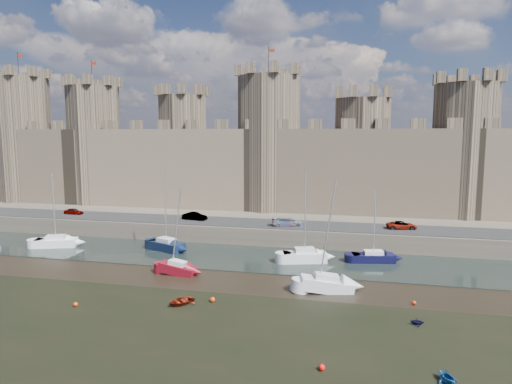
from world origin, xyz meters
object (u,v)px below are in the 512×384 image
car_0 (74,211)px  sailboat_0 (56,242)px  car_2 (287,222)px  sailboat_5 (327,284)px  sailboat_1 (166,245)px  car_1 (195,216)px  sailboat_4 (178,268)px  sailboat_2 (305,256)px  sailboat_3 (373,257)px  car_3 (402,225)px

car_0 → sailboat_0: sailboat_0 is taller
car_2 → sailboat_5: sailboat_5 is taller
sailboat_1 → sailboat_0: bearing=-152.1°
car_1 → sailboat_4: size_ratio=0.39×
sailboat_4 → car_0: bearing=149.8°
car_0 → sailboat_1: bearing=-110.9°
car_2 → sailboat_4: size_ratio=0.45×
car_2 → car_1: bearing=72.5°
car_1 → sailboat_2: 21.17m
sailboat_3 → sailboat_5: size_ratio=0.79×
car_0 → sailboat_1: sailboat_1 is taller
car_2 → car_3: size_ratio=1.08×
car_2 → sailboat_2: 10.11m
car_0 → car_3: size_ratio=0.77×
car_3 → sailboat_0: sailboat_0 is taller
sailboat_4 → car_1: bearing=110.1°
car_3 → sailboat_0: (-46.93, -10.93, -2.27)m
car_0 → car_2: car_2 is taller
sailboat_2 → car_0: bearing=148.5°
car_2 → sailboat_4: sailboat_4 is taller
car_0 → sailboat_2: bearing=-101.6°
sailboat_3 → sailboat_5: bearing=-123.3°
sailboat_3 → sailboat_4: size_ratio=0.91×
car_1 → sailboat_0: bearing=131.5°
sailboat_3 → sailboat_1: bearing=170.3°
sailboat_5 → sailboat_3: bearing=54.9°
car_3 → sailboat_4: size_ratio=0.42×
car_0 → car_1: (21.13, -0.22, 0.09)m
sailboat_2 → sailboat_0: bearing=164.1°
car_2 → sailboat_1: bearing=104.9°
sailboat_1 → sailboat_4: 10.71m
sailboat_1 → sailboat_4: bearing=-37.0°
car_1 → car_2: size_ratio=0.86×
sailboat_3 → car_0: bearing=158.6°
car_1 → sailboat_3: size_ratio=0.43×
sailboat_0 → sailboat_2: 34.71m
sailboat_1 → sailboat_5: sailboat_5 is taller
car_0 → sailboat_1: size_ratio=0.29×
sailboat_2 → sailboat_4: (-13.41, -7.80, -0.15)m
sailboat_3 → sailboat_5: (-4.82, -11.75, 0.08)m
car_1 → sailboat_5: (21.61, -20.31, -2.33)m
car_0 → sailboat_3: bearing=-96.7°
sailboat_2 → sailboat_3: (8.23, 2.00, -0.17)m
sailboat_0 → car_3: bearing=-6.4°
sailboat_1 → sailboat_3: bearing=23.5°
car_1 → sailboat_0: 19.82m
car_0 → car_3: (51.56, -0.02, 0.03)m
car_1 → sailboat_3: sailboat_3 is taller
car_3 → sailboat_5: 22.44m
car_0 → car_1: bearing=-86.9°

